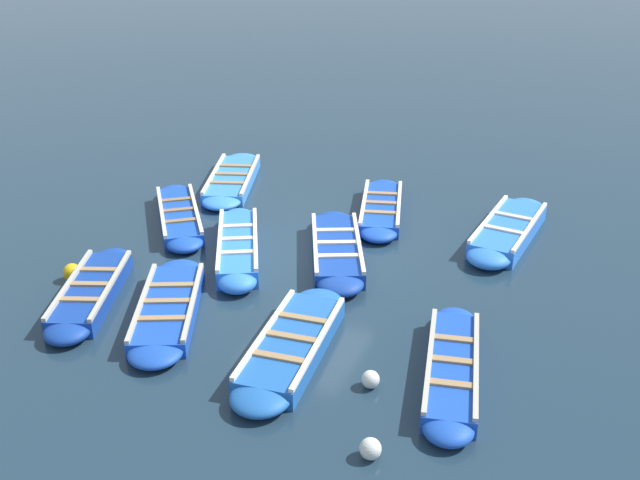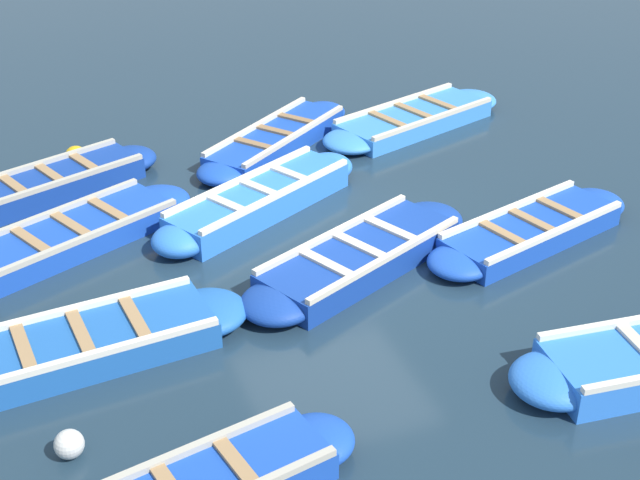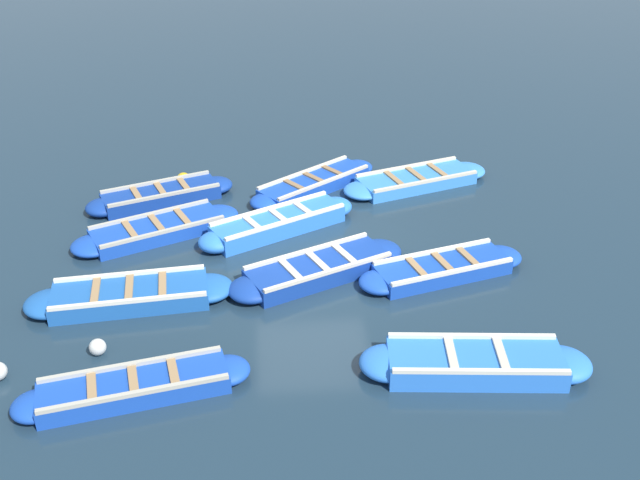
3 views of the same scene
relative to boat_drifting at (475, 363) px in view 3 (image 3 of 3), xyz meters
The scene contains 13 objects.
ground_plane 4.54m from the boat_drifting, 148.23° to the right, with size 120.00×120.00×0.00m, color #1C303F.
boat_drifting is the anchor object (origin of this frame).
boat_outer_left 5.92m from the boat_drifting, 148.89° to the right, with size 2.45×3.68×0.44m.
boat_stern_in 7.17m from the boat_drifting, behind, with size 2.15×3.96×0.35m.
boat_centre 3.90m from the boat_drifting, 143.30° to the right, with size 2.42×3.82×0.40m.
boat_mid_row 8.86m from the boat_drifting, 139.30° to the right, with size 2.03×3.56×0.39m.
boat_tucked 7.44m from the boat_drifting, 163.35° to the right, with size 2.89×3.44×0.37m.
boat_outer_right 7.61m from the boat_drifting, 131.74° to the right, with size 2.41×3.77×0.35m.
boat_far_corner 5.47m from the boat_drifting, 88.61° to the right, with size 1.51×3.77×0.37m.
boat_near_quay 2.99m from the boat_drifting, behind, with size 1.79×3.63×0.36m.
boat_end_of_row 6.40m from the boat_drifting, 112.83° to the right, with size 1.34×3.91×0.39m.
buoy_orange_near 9.23m from the boat_drifting, 144.85° to the right, with size 0.36×0.36×0.36m, color #EAB214.
buoy_yellow_far 6.30m from the boat_drifting, 98.85° to the right, with size 0.29×0.29×0.29m, color silver.
Camera 3 is at (13.24, -0.87, 7.93)m, focal length 42.00 mm.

